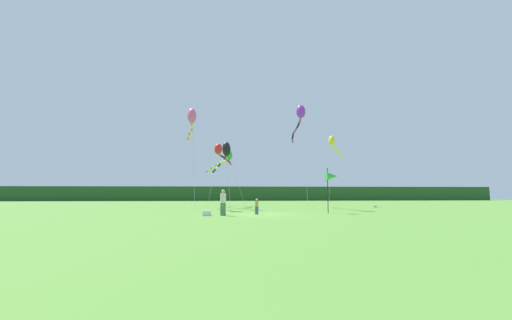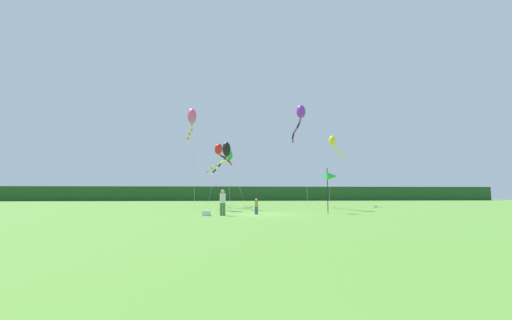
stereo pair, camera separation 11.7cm
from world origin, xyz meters
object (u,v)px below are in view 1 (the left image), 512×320
Objects in this scene: person_child at (257,206)px; cooler_box at (207,213)px; person_adult at (223,201)px; kite_purple at (300,115)px; kite_black at (225,153)px; kite_rainbow at (192,118)px; kite_red at (219,150)px; kite_yellow at (333,143)px; kite_green at (226,158)px; banner_flag_pole at (332,177)px.

cooler_box is (-3.51, -1.14, -0.46)m from person_child.
kite_purple is at bearing 51.59° from person_adult.
kite_black is (1.12, 10.13, 5.41)m from cooler_box.
kite_rainbow is 1.37× the size of kite_red.
kite_green is at bearing 172.73° from kite_yellow.
person_adult is 8.82m from banner_flag_pole.
kite_purple reaches higher than cooler_box.
kite_black is at bearing 16.11° from kite_rainbow.
kite_red is at bearing 98.27° from kite_black.
kite_rainbow reaches higher than person_child.
person_adult is 11.12m from kite_black.
kite_black is at bearing -155.92° from kite_yellow.
kite_black is at bearing 89.85° from person_adult.
person_child is 0.12× the size of kite_rainbow.
person_child is at bearing -125.69° from kite_yellow.
banner_flag_pole is 17.78m from kite_green.
banner_flag_pole is at bearing -62.02° from kite_green.
person_adult is at bearing -154.86° from person_child.
kite_black is at bearing 83.70° from cooler_box.
kite_rainbow is 1.16× the size of kite_yellow.
person_adult is 14.85m from kite_purple.
kite_yellow is at bearing 24.08° from kite_black.
kite_rainbow reaches higher than banner_flag_pole.
kite_red is (-8.99, 12.47, 3.54)m from banner_flag_pole.
kite_purple reaches higher than banner_flag_pole.
person_adult is at bearing -165.73° from banner_flag_pole.
person_child is 0.16× the size of kite_red.
banner_flag_pole is at bearing 14.27° from person_adult.
person_child is at bearing -55.01° from kite_rainbow.
person_child is 0.33× the size of banner_flag_pole.
kite_rainbow is at bearing 109.29° from person_adult.
kite_green is (0.15, 17.60, 4.85)m from person_adult.
person_adult is 1.56× the size of person_child.
kite_red is at bearing 92.44° from person_adult.
person_adult is 21.65m from kite_yellow.
kite_green is (-2.28, 16.46, 5.21)m from person_child.
person_adult is 0.25× the size of kite_green.
person_child is 19.52m from kite_yellow.
kite_purple is 1.48× the size of kite_green.
banner_flag_pole is at bearing 9.47° from person_child.
person_adult is 0.23× the size of kite_black.
person_child is 13.24m from kite_purple.
cooler_box is at bearing -91.84° from kite_red.
kite_purple reaches higher than kite_yellow.
kite_purple is (7.59, 9.58, 8.43)m from person_adult.
banner_flag_pole is 14.83m from kite_rainbow.
kite_rainbow reaches higher than kite_red.
person_child is 14.94m from kite_red.
person_child is at bearing -82.13° from kite_green.
banner_flag_pole is 11.88m from kite_black.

